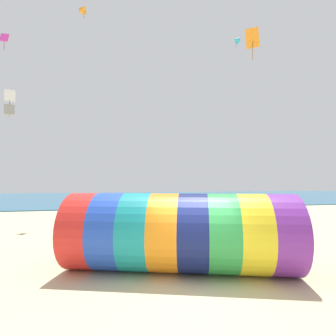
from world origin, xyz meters
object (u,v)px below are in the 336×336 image
object	(u,v)px
kite_magenta_diamond	(4,38)
kite_cyan_delta	(236,40)
kite_orange_diamond	(252,39)
bystander_near_water	(236,216)
kite_white_box	(10,103)
giant_inflatable_tube	(180,232)
bystander_mid_beach	(259,217)
kite_orange_delta	(84,9)

from	to	relation	value
kite_magenta_diamond	kite_cyan_delta	bearing A→B (deg)	16.34
kite_orange_diamond	kite_cyan_delta	bearing A→B (deg)	67.35
bystander_near_water	kite_orange_diamond	bearing A→B (deg)	-99.77
kite_white_box	bystander_near_water	bearing A→B (deg)	-4.48
giant_inflatable_tube	bystander_mid_beach	world-z (taller)	giant_inflatable_tube
kite_orange_diamond	kite_white_box	xyz separation A→B (m)	(-13.33, 4.42, -2.98)
giant_inflatable_tube	kite_orange_diamond	distance (m)	11.15
kite_orange_delta	bystander_mid_beach	xyz separation A→B (m)	(11.29, -8.38, -17.03)
kite_cyan_delta	giant_inflatable_tube	bearing A→B (deg)	-122.38
kite_magenta_diamond	bystander_mid_beach	world-z (taller)	kite_magenta_diamond
kite_orange_delta	kite_white_box	size ratio (longest dim) A/B	0.83
kite_white_box	bystander_near_water	size ratio (longest dim) A/B	0.92
kite_cyan_delta	bystander_mid_beach	bearing A→B (deg)	-109.99
kite_white_box	kite_cyan_delta	bearing A→B (deg)	22.98
kite_orange_delta	kite_white_box	xyz separation A→B (m)	(-3.41, -5.94, -10.21)
kite_cyan_delta	kite_orange_delta	xyz separation A→B (m)	(-15.02, -1.88, 0.12)
kite_orange_diamond	kite_magenta_diamond	xyz separation A→B (m)	(-14.53, 6.47, 2.00)
bystander_near_water	bystander_mid_beach	bearing A→B (deg)	-59.19
kite_white_box	bystander_mid_beach	size ratio (longest dim) A/B	0.86
kite_cyan_delta	kite_white_box	size ratio (longest dim) A/B	0.73
kite_orange_diamond	kite_magenta_diamond	distance (m)	16.04
kite_magenta_diamond	bystander_near_water	world-z (taller)	kite_magenta_diamond
kite_cyan_delta	bystander_near_water	size ratio (longest dim) A/B	0.68
giant_inflatable_tube	kite_magenta_diamond	world-z (taller)	kite_magenta_diamond
kite_orange_delta	bystander_mid_beach	size ratio (longest dim) A/B	0.71
kite_cyan_delta	kite_magenta_diamond	size ratio (longest dim) A/B	0.93
kite_orange_diamond	kite_white_box	bearing A→B (deg)	161.66
bystander_mid_beach	kite_magenta_diamond	bearing A→B (deg)	164.23
kite_white_box	bystander_near_water	xyz separation A→B (m)	(13.90, -1.09, -6.90)
kite_orange_diamond	kite_orange_delta	xyz separation A→B (m)	(-9.92, 10.36, 7.23)
kite_magenta_diamond	bystander_near_water	distance (m)	19.47
kite_cyan_delta	bystander_mid_beach	world-z (taller)	kite_cyan_delta
kite_cyan_delta	kite_white_box	bearing A→B (deg)	-157.02
kite_orange_delta	bystander_near_water	size ratio (longest dim) A/B	0.76
kite_magenta_diamond	bystander_mid_beach	distance (m)	20.31
kite_orange_diamond	bystander_near_water	bearing A→B (deg)	80.23
giant_inflatable_tube	kite_white_box	world-z (taller)	kite_white_box
kite_magenta_diamond	bystander_near_water	xyz separation A→B (m)	(15.11, -3.15, -11.87)
bystander_near_water	kite_magenta_diamond	bearing A→B (deg)	168.24
kite_white_box	bystander_mid_beach	world-z (taller)	kite_white_box
kite_orange_diamond	bystander_near_water	world-z (taller)	kite_orange_diamond
kite_orange_delta	kite_orange_diamond	bearing A→B (deg)	-46.24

